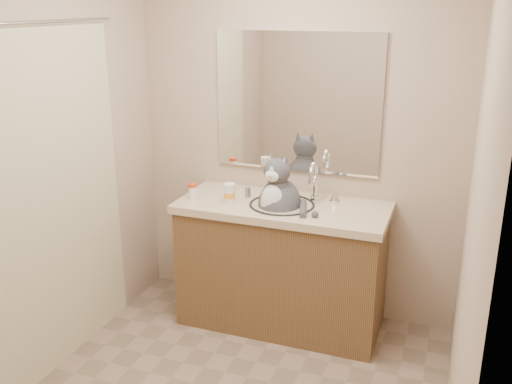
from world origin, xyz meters
TOP-DOWN VIEW (x-y plane):
  - room at (0.00, 0.00)m, footprint 2.22×2.52m
  - vanity at (0.00, 0.96)m, footprint 1.34×0.59m
  - mirror at (0.00, 1.24)m, footprint 1.10×0.02m
  - shower_curtain at (-1.05, 0.10)m, footprint 0.02×1.30m
  - cat at (-0.02, 0.93)m, footprint 0.39×0.37m
  - pill_bottle_redcap at (-0.59, 0.88)m, footprint 0.07×0.07m
  - pill_bottle_orange at (-0.33, 0.87)m, footprint 0.09×0.09m
  - grey_canister at (-0.26, 1.02)m, footprint 0.05×0.05m

SIDE VIEW (x-z plane):
  - vanity at x=0.00m, z-range -0.12..1.00m
  - cat at x=-0.02m, z-range 0.59..1.14m
  - grey_canister at x=-0.26m, z-range 0.85..0.91m
  - pill_bottle_redcap at x=-0.59m, z-range 0.85..0.95m
  - pill_bottle_orange at x=-0.33m, z-range 0.85..0.97m
  - shower_curtain at x=-1.05m, z-range 0.06..2.00m
  - room at x=0.00m, z-range -0.01..2.41m
  - mirror at x=0.00m, z-range 1.00..1.90m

